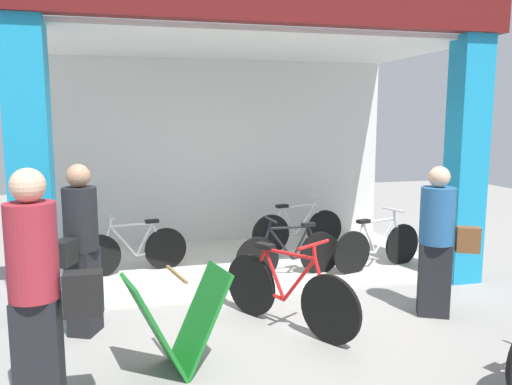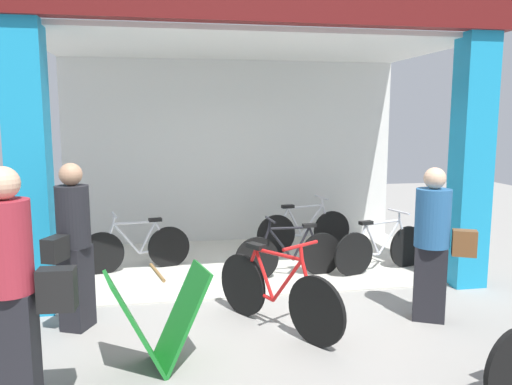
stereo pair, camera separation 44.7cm
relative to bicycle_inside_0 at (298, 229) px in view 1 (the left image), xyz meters
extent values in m
plane|color=gray|center=(-0.99, -1.93, -0.35)|extent=(19.10, 19.10, 0.00)
cube|color=beige|center=(-0.99, -0.47, -0.34)|extent=(5.55, 2.91, 0.02)
cube|color=silver|center=(-0.99, 0.98, 1.21)|extent=(5.55, 0.12, 3.11)
cube|color=#198CBF|center=(-3.56, -1.93, 1.21)|extent=(0.41, 0.36, 3.11)
cube|color=#198CBF|center=(1.58, -1.93, 1.21)|extent=(0.41, 0.36, 3.11)
cube|color=silver|center=(-0.99, -0.47, 2.74)|extent=(5.55, 2.91, 0.06)
cylinder|color=black|center=(-0.47, -0.08, -0.04)|extent=(0.62, 0.14, 0.62)
cylinder|color=black|center=(0.48, 0.08, -0.04)|extent=(0.62, 0.14, 0.62)
cylinder|color=silver|center=(-0.25, -0.04, -0.06)|extent=(0.42, 0.10, 0.08)
cylinder|color=silver|center=(-0.16, -0.03, 0.14)|extent=(0.27, 0.08, 0.47)
cylinder|color=silver|center=(0.13, 0.02, 0.15)|extent=(0.38, 0.09, 0.49)
cylinder|color=silver|center=(0.01, 0.00, 0.38)|extent=(0.60, 0.13, 0.05)
cylinder|color=silver|center=(-0.37, -0.06, 0.17)|extent=(0.21, 0.07, 0.42)
cylinder|color=silver|center=(0.39, 0.06, 0.17)|extent=(0.19, 0.06, 0.43)
cylinder|color=silver|center=(0.30, 0.05, 0.45)|extent=(0.06, 0.04, 0.13)
cylinder|color=silver|center=(0.29, 0.05, 0.51)|extent=(0.10, 0.43, 0.03)
cube|color=black|center=(-0.28, -0.05, 0.40)|extent=(0.20, 0.12, 0.05)
cylinder|color=black|center=(-2.12, -0.51, -0.05)|extent=(0.59, 0.16, 0.59)
cylinder|color=black|center=(-3.01, -0.70, -0.05)|extent=(0.59, 0.16, 0.59)
cylinder|color=silver|center=(-2.33, -0.55, -0.08)|extent=(0.39, 0.11, 0.08)
cylinder|color=silver|center=(-2.41, -0.57, 0.12)|extent=(0.26, 0.09, 0.44)
cylinder|color=silver|center=(-2.68, -0.63, 0.12)|extent=(0.36, 0.11, 0.46)
cylinder|color=silver|center=(-2.57, -0.60, 0.34)|extent=(0.56, 0.15, 0.05)
cylinder|color=silver|center=(-2.22, -0.53, 0.14)|extent=(0.20, 0.07, 0.40)
cylinder|color=silver|center=(-2.92, -0.68, 0.15)|extent=(0.18, 0.07, 0.41)
cylinder|color=silver|center=(-2.84, -0.66, 0.40)|extent=(0.06, 0.04, 0.12)
cylinder|color=silver|center=(-2.83, -0.66, 0.46)|extent=(0.11, 0.41, 0.03)
cube|color=black|center=(-2.30, -0.54, 0.36)|extent=(0.19, 0.12, 0.04)
cylinder|color=black|center=(-0.10, -1.23, -0.06)|extent=(0.58, 0.09, 0.58)
cylinder|color=black|center=(-1.00, -1.31, -0.06)|extent=(0.58, 0.09, 0.58)
cylinder|color=black|center=(-0.31, -1.25, -0.08)|extent=(0.39, 0.07, 0.08)
cylinder|color=black|center=(-0.39, -1.26, 0.11)|extent=(0.26, 0.06, 0.44)
cylinder|color=black|center=(-0.67, -1.28, 0.12)|extent=(0.36, 0.07, 0.46)
cylinder|color=black|center=(-0.56, -1.27, 0.33)|extent=(0.56, 0.08, 0.05)
cylinder|color=black|center=(-0.20, -1.24, 0.13)|extent=(0.19, 0.05, 0.39)
cylinder|color=black|center=(-0.91, -1.31, 0.14)|extent=(0.18, 0.05, 0.41)
cylinder|color=black|center=(-0.83, -1.30, 0.40)|extent=(0.05, 0.04, 0.12)
cylinder|color=black|center=(-0.82, -1.30, 0.45)|extent=(0.07, 0.41, 0.03)
cube|color=black|center=(-0.28, -1.25, 0.35)|extent=(0.18, 0.10, 0.04)
cylinder|color=black|center=(0.31, -1.36, -0.05)|extent=(0.59, 0.20, 0.60)
cylinder|color=black|center=(1.20, -1.11, -0.05)|extent=(0.59, 0.20, 0.60)
cylinder|color=silver|center=(0.52, -1.30, -0.07)|extent=(0.40, 0.14, 0.08)
cylinder|color=silver|center=(0.60, -1.28, 0.12)|extent=(0.26, 0.10, 0.45)
cylinder|color=silver|center=(0.88, -1.20, 0.13)|extent=(0.36, 0.13, 0.47)
cylinder|color=silver|center=(0.76, -1.24, 0.35)|extent=(0.56, 0.18, 0.05)
cylinder|color=silver|center=(0.41, -1.33, 0.15)|extent=(0.20, 0.08, 0.40)
cylinder|color=silver|center=(1.11, -1.14, 0.15)|extent=(0.18, 0.08, 0.42)
cylinder|color=silver|center=(1.03, -1.16, 0.42)|extent=(0.06, 0.05, 0.13)
cylinder|color=silver|center=(1.02, -1.16, 0.48)|extent=(0.14, 0.41, 0.03)
cube|color=black|center=(0.49, -1.31, 0.37)|extent=(0.20, 0.14, 0.05)
cylinder|color=black|center=(-1.35, -2.42, -0.01)|extent=(0.40, 0.59, 0.67)
cylinder|color=black|center=(-0.80, -3.29, -0.01)|extent=(0.40, 0.59, 0.67)
cylinder|color=red|center=(-1.22, -2.62, -0.04)|extent=(0.27, 0.40, 0.09)
cylinder|color=red|center=(-1.17, -2.70, 0.18)|extent=(0.19, 0.26, 0.50)
cylinder|color=red|center=(-1.00, -2.97, 0.19)|extent=(0.25, 0.36, 0.52)
cylinder|color=red|center=(-1.07, -2.86, 0.43)|extent=(0.38, 0.56, 0.05)
cylinder|color=red|center=(-1.29, -2.52, 0.20)|extent=(0.15, 0.20, 0.45)
cylinder|color=red|center=(-0.85, -3.20, 0.21)|extent=(0.14, 0.19, 0.46)
cylinder|color=red|center=(-0.90, -3.12, 0.50)|extent=(0.06, 0.07, 0.14)
cylinder|color=red|center=(-0.91, -3.12, 0.57)|extent=(0.41, 0.28, 0.03)
cube|color=black|center=(-1.24, -2.59, 0.45)|extent=(0.19, 0.23, 0.05)
cube|color=#197226|center=(-2.43, -3.51, 0.07)|extent=(0.53, 0.57, 0.85)
cube|color=#197226|center=(-2.04, -3.42, 0.07)|extent=(0.53, 0.57, 0.85)
cylinder|color=olive|center=(-2.23, -3.47, 0.49)|extent=(0.14, 0.48, 0.03)
cube|color=black|center=(-3.23, -3.99, 0.11)|extent=(0.31, 0.25, 0.91)
cylinder|color=maroon|center=(-3.23, -3.99, 0.89)|extent=(0.35, 0.35, 0.65)
sphere|color=#D8AD8C|center=(-3.23, -3.99, 1.33)|extent=(0.23, 0.23, 0.23)
cube|color=black|center=(-2.91, -4.01, 0.57)|extent=(0.26, 0.16, 0.30)
cube|color=black|center=(-3.05, -2.47, 0.07)|extent=(0.34, 0.36, 0.85)
cylinder|color=black|center=(-3.05, -2.47, 0.80)|extent=(0.43, 0.43, 0.61)
sphere|color=tan|center=(-3.05, -2.47, 1.22)|extent=(0.22, 0.22, 0.22)
cube|color=black|center=(-3.17, -2.75, 0.55)|extent=(0.23, 0.28, 0.23)
cube|color=black|center=(0.55, -2.89, 0.05)|extent=(0.39, 0.36, 0.79)
cylinder|color=#26598C|center=(0.55, -2.89, 0.74)|extent=(0.48, 0.48, 0.60)
sphere|color=#D8AD8C|center=(0.55, -2.89, 1.15)|extent=(0.22, 0.22, 0.22)
cube|color=brown|center=(0.84, -3.04, 0.50)|extent=(0.27, 0.23, 0.27)
camera|label=1|loc=(-2.59, -7.56, 1.77)|focal=35.89mm
camera|label=2|loc=(-2.15, -7.65, 1.77)|focal=35.89mm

